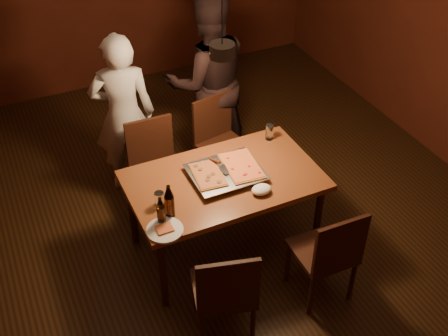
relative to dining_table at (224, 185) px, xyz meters
name	(u,v)px	position (x,y,z in m)	size (l,w,h in m)	color
room_shell	(222,94)	(0.06, 0.16, 0.72)	(6.00, 6.00, 6.00)	#33200D
dining_table	(224,185)	(0.00, 0.00, 0.00)	(1.50, 0.90, 0.75)	brown
chair_far_left	(154,160)	(-0.33, 0.73, -0.14)	(0.44, 0.44, 0.49)	#38190F
chair_far_right	(219,134)	(0.34, 0.84, -0.14)	(0.49, 0.49, 0.49)	#38190F
chair_near_left	(225,288)	(-0.38, -0.83, -0.14)	(0.51, 0.51, 0.49)	#38190F
chair_near_right	(330,249)	(0.46, -0.83, -0.14)	(0.43, 0.43, 0.49)	#38190F
pizza_tray	(226,174)	(0.02, 0.02, 0.10)	(0.55, 0.45, 0.05)	silver
pizza_meat	(208,175)	(-0.12, 0.03, 0.13)	(0.22, 0.35, 0.02)	maroon
pizza_cheese	(241,166)	(0.16, 0.02, 0.13)	(0.26, 0.41, 0.02)	gold
spatula	(225,169)	(0.02, 0.03, 0.14)	(0.09, 0.24, 0.04)	silver
beer_bottle_a	(161,210)	(-0.61, -0.26, 0.19)	(0.06, 0.06, 0.23)	black
beer_bottle_b	(169,201)	(-0.53, -0.22, 0.21)	(0.07, 0.07, 0.27)	black
water_glass_left	(159,199)	(-0.56, -0.08, 0.13)	(0.07, 0.07, 0.11)	silver
water_glass_right	(270,132)	(0.57, 0.32, 0.14)	(0.07, 0.07, 0.14)	silver
plate_slice	(165,230)	(-0.62, -0.35, 0.08)	(0.26, 0.26, 0.03)	white
napkin	(261,190)	(0.18, -0.28, 0.11)	(0.16, 0.12, 0.06)	white
diner_white	(124,115)	(-0.45, 1.15, 0.11)	(0.57, 0.37, 1.57)	silver
diner_dark	(208,81)	(0.41, 1.25, 0.20)	(0.85, 0.66, 1.74)	black
pendant_lamp	(222,49)	(0.06, 0.16, 1.08)	(0.18, 0.18, 1.10)	black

